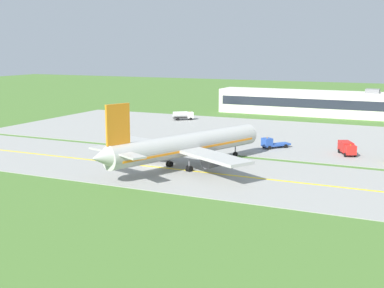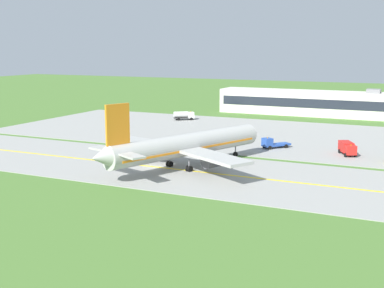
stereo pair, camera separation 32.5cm
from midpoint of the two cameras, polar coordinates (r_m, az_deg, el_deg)
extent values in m
plane|color=#47702D|center=(93.20, -4.25, -2.61)|extent=(500.00, 500.00, 0.00)
cube|color=gray|center=(93.18, -4.25, -2.58)|extent=(240.00, 28.00, 0.10)
cube|color=gray|center=(127.73, 8.92, 0.94)|extent=(140.00, 52.00, 0.10)
cube|color=yellow|center=(93.17, -4.25, -2.55)|extent=(220.00, 0.60, 0.01)
cylinder|color=#ADADA8|center=(91.94, -0.62, -0.09)|extent=(16.21, 33.09, 4.00)
cone|color=#ADADA8|center=(105.01, 6.66, 1.19)|extent=(4.49, 3.81, 3.80)
cone|color=#ADADA8|center=(80.69, -10.22, -1.49)|extent=(4.34, 4.23, 3.40)
cube|color=orange|center=(92.04, -0.62, -0.39)|extent=(15.28, 30.59, 0.36)
cube|color=#1E232D|center=(103.24, 5.88, 1.44)|extent=(3.82, 2.92, 0.70)
cube|color=#ADADA8|center=(96.95, -5.01, 0.13)|extent=(15.71, 8.18, 0.50)
cylinder|color=#47474C|center=(96.95, -3.33, -0.69)|extent=(3.39, 4.01, 2.30)
cylinder|color=black|center=(97.97, -2.62, -0.56)|extent=(2.05, 1.00, 2.10)
cube|color=#ADADA8|center=(84.58, 2.22, -1.39)|extent=(15.42, 11.57, 0.50)
cylinder|color=#47474C|center=(87.65, 2.19, -1.90)|extent=(3.39, 4.01, 2.30)
cylinder|color=black|center=(88.77, 2.91, -1.74)|extent=(2.05, 1.00, 2.10)
cube|color=orange|center=(81.72, -8.35, 2.17)|extent=(1.99, 4.24, 6.50)
cube|color=#ADADA8|center=(84.96, -9.63, -0.59)|extent=(6.42, 3.92, 0.30)
cube|color=#ADADA8|center=(79.83, -7.05, -1.24)|extent=(6.43, 4.90, 0.30)
cylinder|color=slate|center=(101.64, 4.74, -0.71)|extent=(0.24, 0.24, 1.65)
cylinder|color=black|center=(101.80, 4.74, -1.16)|extent=(0.73, 1.15, 1.10)
cylinder|color=slate|center=(93.09, -2.61, -1.74)|extent=(0.24, 0.24, 1.65)
cylinder|color=black|center=(93.48, -2.72, -2.21)|extent=(0.73, 1.15, 1.10)
cylinder|color=black|center=(93.07, -2.50, -2.26)|extent=(0.73, 1.15, 1.10)
cylinder|color=slate|center=(89.33, -0.42, -2.26)|extent=(0.24, 0.24, 1.65)
cylinder|color=black|center=(89.71, -0.54, -2.74)|extent=(0.73, 1.15, 1.10)
cylinder|color=black|center=(89.32, -0.30, -2.80)|extent=(0.73, 1.15, 1.10)
cube|color=red|center=(105.76, 17.10, -0.63)|extent=(2.58, 2.49, 1.80)
cube|color=#1E232D|center=(104.99, 17.24, -0.54)|extent=(1.71, 0.90, 0.81)
cube|color=red|center=(108.55, 16.63, -0.27)|extent=(3.70, 4.69, 2.00)
cylinder|color=orange|center=(105.58, 17.13, -0.10)|extent=(0.20, 0.20, 0.18)
cylinder|color=black|center=(106.28, 17.59, -1.18)|extent=(0.66, 0.94, 0.90)
cylinder|color=black|center=(105.67, 16.56, -1.19)|extent=(0.66, 0.94, 0.90)
cylinder|color=black|center=(109.87, 16.99, -0.77)|extent=(0.66, 0.94, 0.90)
cylinder|color=black|center=(109.25, 15.94, -0.78)|extent=(0.66, 0.94, 0.90)
cube|color=silver|center=(153.41, -0.28, 3.24)|extent=(2.64, 2.68, 1.80)
cube|color=#1E232D|center=(153.53, 0.00, 3.36)|extent=(1.20, 1.55, 0.81)
cylinder|color=silver|center=(152.81, -1.39, 3.30)|extent=(4.44, 3.95, 1.80)
cube|color=#383838|center=(152.95, -1.39, 2.92)|extent=(4.62, 4.20, 0.24)
cylinder|color=orange|center=(153.29, -0.28, 3.61)|extent=(0.20, 0.20, 0.18)
cylinder|color=black|center=(154.52, -0.36, 2.90)|extent=(0.90, 0.78, 0.90)
cylinder|color=black|center=(152.58, -0.21, 2.80)|extent=(0.90, 0.78, 0.90)
cylinder|color=black|center=(153.86, -1.77, 2.86)|extent=(0.90, 0.78, 0.90)
cylinder|color=black|center=(151.81, -1.63, 2.75)|extent=(0.90, 0.78, 0.90)
cube|color=#264CA5|center=(110.35, 8.25, 0.19)|extent=(2.69, 2.66, 1.80)
cube|color=#1E232D|center=(109.87, 7.92, 0.32)|extent=(1.50, 1.26, 0.81)
cube|color=#264CA5|center=(112.28, 9.59, -0.03)|extent=(4.54, 4.89, 0.40)
cylinder|color=orange|center=(110.18, 8.26, 0.70)|extent=(0.20, 0.20, 0.18)
cylinder|color=black|center=(109.74, 8.53, -0.43)|extent=(0.80, 0.89, 0.90)
cylinder|color=black|center=(111.36, 7.95, -0.25)|extent=(0.80, 0.89, 0.90)
cylinder|color=black|center=(112.04, 10.28, -0.26)|extent=(0.80, 0.89, 0.90)
cylinder|color=black|center=(113.71, 9.66, -0.08)|extent=(0.80, 0.89, 0.90)
cube|color=beige|center=(167.85, 14.60, 4.36)|extent=(68.81, 10.23, 7.77)
cube|color=#1E232D|center=(162.76, 14.28, 4.32)|extent=(66.06, 0.10, 2.80)
cube|color=slate|center=(165.58, 19.38, 5.58)|extent=(4.00, 4.00, 1.20)
camera|label=1|loc=(0.16, -90.10, -0.02)|focal=48.01mm
camera|label=2|loc=(0.16, 89.90, 0.02)|focal=48.01mm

